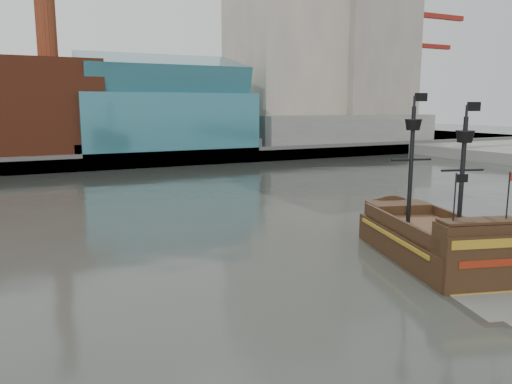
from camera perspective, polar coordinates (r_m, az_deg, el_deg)
ground at (r=24.78m, az=13.56°, el=-14.07°), size 400.00×400.00×0.00m
promenade_far at (r=110.57m, az=-18.59°, el=4.71°), size 220.00×60.00×2.00m
seawall at (r=81.53m, az=-15.72°, el=3.41°), size 220.00×1.00×2.60m
skyline at (r=104.75m, az=-15.78°, el=17.53°), size 149.00×45.00×62.00m
crane_a at (r=136.59m, az=17.42°, el=13.28°), size 22.50×4.00×32.25m
crane_b at (r=150.25m, az=17.38°, el=11.57°), size 19.10×4.00×26.25m
pirate_ship at (r=34.36m, az=19.38°, el=-5.71°), size 8.77×16.07×11.53m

